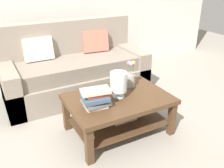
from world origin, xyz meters
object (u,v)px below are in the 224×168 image
couch (75,70)px  book_stack_main (96,98)px  glass_hurricane_vase (119,82)px  flower_pitcher (131,77)px  coffee_table (118,107)px

couch → book_stack_main: (-0.24, -1.29, 0.19)m
couch → glass_hurricane_vase: 1.23m
couch → book_stack_main: bearing=-100.7°
book_stack_main → couch: bearing=79.3°
couch → flower_pitcher: couch is taller
couch → coffee_table: 1.22m
glass_hurricane_vase → flower_pitcher: size_ratio=0.89×
book_stack_main → flower_pitcher: flower_pitcher is taller
couch → flower_pitcher: 1.12m
book_stack_main → glass_hurricane_vase: bearing=15.2°
coffee_table → book_stack_main: size_ratio=3.66×
coffee_table → flower_pitcher: size_ratio=3.46×
coffee_table → book_stack_main: 0.39m
couch → glass_hurricane_vase: (0.07, -1.20, 0.26)m
coffee_table → book_stack_main: (-0.31, -0.07, 0.23)m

